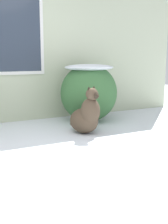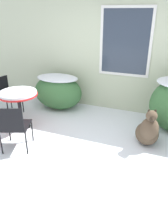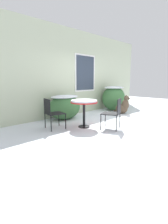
{
  "view_description": "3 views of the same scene",
  "coord_description": "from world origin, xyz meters",
  "px_view_note": "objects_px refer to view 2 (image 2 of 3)",
  "views": [
    {
      "loc": [
        -0.82,
        -3.06,
        1.2
      ],
      "look_at": [
        1.14,
        0.86,
        0.34
      ],
      "focal_mm": 45.0,
      "sensor_mm": 36.0,
      "label": 1
    },
    {
      "loc": [
        1.35,
        -2.79,
        2.24
      ],
      "look_at": [
        0.0,
        0.6,
        0.55
      ],
      "focal_mm": 35.0,
      "sensor_mm": 36.0,
      "label": 2
    },
    {
      "loc": [
        -4.92,
        -2.93,
        1.37
      ],
      "look_at": [
        -1.38,
        0.52,
        0.45
      ],
      "focal_mm": 28.0,
      "sensor_mm": 36.0,
      "label": 3
    }
  ],
  "objects_px": {
    "patio_chair_near_table": "(6,94)",
    "dog": "(148,131)",
    "patio_table": "(18,97)",
    "patio_chair_far_side": "(14,125)"
  },
  "relations": [
    {
      "from": "patio_chair_near_table",
      "to": "dog",
      "type": "height_order",
      "value": "patio_chair_near_table"
    },
    {
      "from": "patio_table",
      "to": "patio_chair_near_table",
      "type": "bearing_deg",
      "value": 147.32
    },
    {
      "from": "patio_chair_near_table",
      "to": "dog",
      "type": "relative_size",
      "value": 1.13
    },
    {
      "from": "patio_chair_near_table",
      "to": "patio_chair_far_side",
      "type": "relative_size",
      "value": 1.0
    },
    {
      "from": "patio_chair_far_side",
      "to": "dog",
      "type": "bearing_deg",
      "value": -175.45
    },
    {
      "from": "patio_chair_near_table",
      "to": "patio_chair_far_side",
      "type": "height_order",
      "value": "same"
    },
    {
      "from": "dog",
      "to": "patio_table",
      "type": "bearing_deg",
      "value": 171.01
    },
    {
      "from": "patio_table",
      "to": "dog",
      "type": "bearing_deg",
      "value": 6.45
    },
    {
      "from": "patio_chair_near_table",
      "to": "dog",
      "type": "distance_m",
      "value": 3.31
    },
    {
      "from": "patio_chair_far_side",
      "to": "dog",
      "type": "relative_size",
      "value": 1.13
    }
  ]
}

